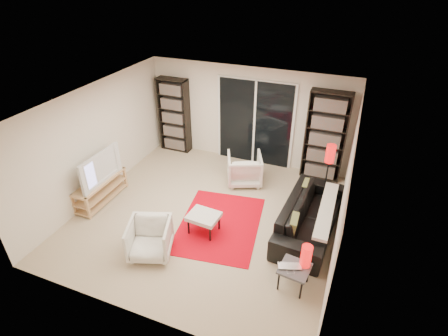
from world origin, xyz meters
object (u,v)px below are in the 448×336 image
at_px(sofa, 310,216).
at_px(side_table, 295,270).
at_px(armchair_front, 150,239).
at_px(bookshelf_left, 174,115).
at_px(floor_lamp, 329,160).
at_px(bookshelf_right, 325,137).
at_px(armchair_back, 244,169).
at_px(tv_stand, 101,190).
at_px(ottoman, 204,217).

relative_size(sofa, side_table, 4.53).
height_order(sofa, side_table, sofa).
bearing_deg(sofa, armchair_front, 127.80).
relative_size(bookshelf_left, floor_lamp, 1.42).
distance_m(bookshelf_right, armchair_back, 1.96).
xyz_separation_m(sofa, armchair_back, (-1.69, 1.13, 0.02)).
relative_size(sofa, floor_lamp, 1.66).
relative_size(armchair_front, side_table, 1.44).
bearing_deg(armchair_front, floor_lamp, 25.98).
xyz_separation_m(armchair_front, side_table, (2.48, 0.20, 0.02)).
height_order(tv_stand, sofa, sofa).
height_order(armchair_back, floor_lamp, floor_lamp).
distance_m(bookshelf_right, floor_lamp, 1.07).
xyz_separation_m(sofa, armchair_front, (-2.48, -1.65, -0.00)).
bearing_deg(bookshelf_right, ottoman, -121.84).
distance_m(armchair_back, side_table, 3.09).
bearing_deg(bookshelf_left, side_table, -41.37).
relative_size(tv_stand, sofa, 0.58).
height_order(sofa, armchair_front, sofa).
distance_m(bookshelf_left, armchair_front, 4.01).
bearing_deg(bookshelf_right, side_table, -88.38).
distance_m(bookshelf_right, ottoman, 3.39).
relative_size(armchair_back, floor_lamp, 0.57).
height_order(ottoman, floor_lamp, floor_lamp).
distance_m(ottoman, floor_lamp, 2.74).
relative_size(bookshelf_left, side_table, 3.86).
xyz_separation_m(tv_stand, ottoman, (2.47, -0.12, 0.08)).
distance_m(bookshelf_left, armchair_back, 2.50).
bearing_deg(armchair_front, bookshelf_left, 92.38).
xyz_separation_m(bookshelf_left, armchair_front, (1.47, -3.68, -0.64)).
xyz_separation_m(bookshelf_left, sofa, (3.94, -2.02, -0.64)).
distance_m(armchair_front, ottoman, 1.07).
relative_size(bookshelf_right, floor_lamp, 1.52).
bearing_deg(ottoman, tv_stand, 177.23).
bearing_deg(floor_lamp, bookshelf_right, 101.73).
distance_m(sofa, armchair_front, 2.98).
xyz_separation_m(tv_stand, armchair_front, (1.83, -0.98, 0.07)).
height_order(tv_stand, side_table, tv_stand).
relative_size(tv_stand, ottoman, 2.18).
height_order(armchair_front, floor_lamp, floor_lamp).
xyz_separation_m(bookshelf_right, side_table, (0.10, -3.48, -0.70)).
relative_size(side_table, floor_lamp, 0.37).
height_order(sofa, armchair_back, armchair_back).
distance_m(armchair_back, floor_lamp, 1.95).
xyz_separation_m(bookshelf_right, armchair_front, (-2.38, -3.68, -0.72)).
distance_m(side_table, floor_lamp, 2.53).
bearing_deg(ottoman, armchair_back, 85.46).
relative_size(armchair_back, side_table, 1.54).
bearing_deg(ottoman, side_table, -19.71).
distance_m(armchair_back, armchair_front, 2.89).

